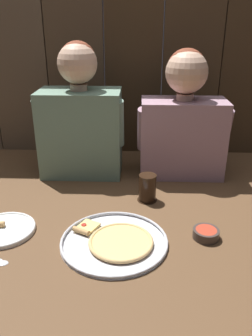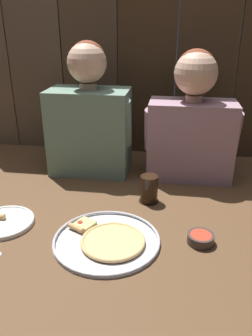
{
  "view_description": "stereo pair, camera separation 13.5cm",
  "coord_description": "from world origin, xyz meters",
  "px_view_note": "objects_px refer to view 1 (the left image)",
  "views": [
    {
      "loc": [
        0.03,
        -1.14,
        0.73
      ],
      "look_at": [
        -0.01,
        0.1,
        0.18
      ],
      "focal_mm": 36.23,
      "sensor_mm": 36.0,
      "label": 1
    },
    {
      "loc": [
        0.17,
        -1.12,
        0.73
      ],
      "look_at": [
        -0.01,
        0.1,
        0.18
      ],
      "focal_mm": 36.23,
      "sensor_mm": 36.0,
      "label": 2
    }
  ],
  "objects_px": {
    "pizza_tray": "(116,241)",
    "diner_right": "(183,120)",
    "dinner_plate": "(4,229)",
    "dipping_bowl": "(206,233)",
    "drinking_glass": "(147,188)",
    "diner_left": "(80,118)"
  },
  "relations": [
    {
      "from": "dipping_bowl",
      "to": "diner_right",
      "type": "distance_m",
      "value": 0.62
    },
    {
      "from": "dipping_bowl",
      "to": "diner_right",
      "type": "bearing_deg",
      "value": 93.41
    },
    {
      "from": "dipping_bowl",
      "to": "diner_left",
      "type": "distance_m",
      "value": 0.82
    },
    {
      "from": "dinner_plate",
      "to": "drinking_glass",
      "type": "distance_m",
      "value": 0.6
    },
    {
      "from": "dipping_bowl",
      "to": "diner_left",
      "type": "xyz_separation_m",
      "value": [
        -0.53,
        0.56,
        0.27
      ]
    },
    {
      "from": "pizza_tray",
      "to": "drinking_glass",
      "type": "xyz_separation_m",
      "value": [
        0.12,
        0.32,
        0.05
      ]
    },
    {
      "from": "pizza_tray",
      "to": "dipping_bowl",
      "type": "bearing_deg",
      "value": 8.16
    },
    {
      "from": "pizza_tray",
      "to": "diner_right",
      "type": "distance_m",
      "value": 0.73
    },
    {
      "from": "dipping_bowl",
      "to": "dinner_plate",
      "type": "bearing_deg",
      "value": 179.22
    },
    {
      "from": "pizza_tray",
      "to": "dinner_plate",
      "type": "height_order",
      "value": "dinner_plate"
    },
    {
      "from": "diner_left",
      "to": "drinking_glass",
      "type": "bearing_deg",
      "value": -41.71
    },
    {
      "from": "drinking_glass",
      "to": "diner_left",
      "type": "xyz_separation_m",
      "value": [
        -0.32,
        0.29,
        0.23
      ]
    },
    {
      "from": "drinking_glass",
      "to": "dinner_plate",
      "type": "bearing_deg",
      "value": -154.13
    },
    {
      "from": "dipping_bowl",
      "to": "diner_right",
      "type": "height_order",
      "value": "diner_right"
    },
    {
      "from": "dinner_plate",
      "to": "drinking_glass",
      "type": "height_order",
      "value": "drinking_glass"
    },
    {
      "from": "diner_right",
      "to": "pizza_tray",
      "type": "bearing_deg",
      "value": -115.46
    },
    {
      "from": "pizza_tray",
      "to": "dinner_plate",
      "type": "xyz_separation_m",
      "value": [
        -0.42,
        0.06,
        -0.0
      ]
    },
    {
      "from": "dipping_bowl",
      "to": "diner_left",
      "type": "height_order",
      "value": "diner_left"
    },
    {
      "from": "dinner_plate",
      "to": "drinking_glass",
      "type": "xyz_separation_m",
      "value": [
        0.54,
        0.26,
        0.05
      ]
    },
    {
      "from": "drinking_glass",
      "to": "diner_left",
      "type": "relative_size",
      "value": 0.19
    },
    {
      "from": "diner_left",
      "to": "diner_right",
      "type": "relative_size",
      "value": 1.05
    },
    {
      "from": "dinner_plate",
      "to": "dipping_bowl",
      "type": "height_order",
      "value": "same"
    }
  ]
}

